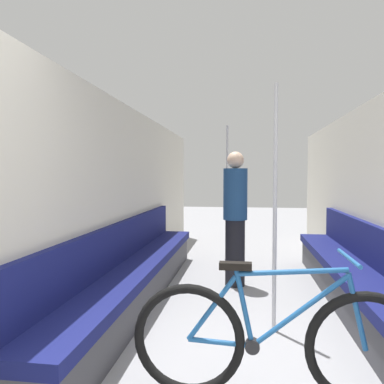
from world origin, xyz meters
TOP-DOWN VIEW (x-y plane):
  - wall_left at (-1.41, 2.79)m, footprint 0.10×8.77m
  - bench_seat_row_left at (-1.16, 2.70)m, footprint 0.46×4.40m
  - bench_seat_row_right at (1.16, 2.70)m, footprint 0.46×4.40m
  - bicycle at (0.20, 1.10)m, footprint 1.77×0.46m
  - grab_pole_near at (0.28, 2.16)m, footprint 0.08×0.08m
  - grab_pole_far at (-0.27, 4.93)m, footprint 0.08×0.08m
  - passenger_standing at (-0.10, 3.51)m, footprint 0.30×0.30m

SIDE VIEW (x-z plane):
  - bench_seat_row_left at x=-1.16m, z-range -0.15..0.73m
  - bench_seat_row_right at x=1.16m, z-range -0.15..0.73m
  - bicycle at x=0.20m, z-range -0.08..0.83m
  - passenger_standing at x=-0.10m, z-range 0.03..1.71m
  - grab_pole_near at x=0.28m, z-range -0.03..2.17m
  - grab_pole_far at x=-0.27m, z-range -0.03..2.17m
  - wall_left at x=-1.41m, z-range 0.00..2.21m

